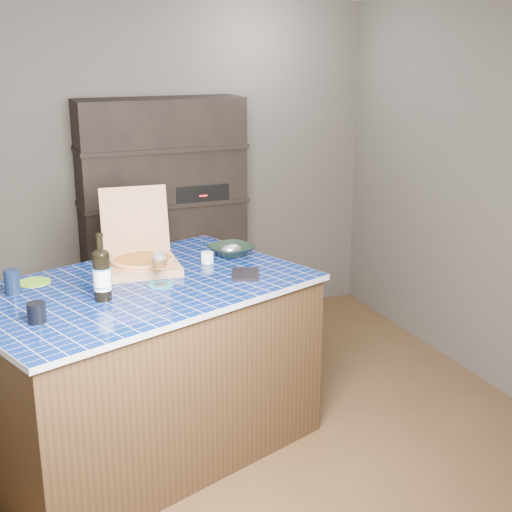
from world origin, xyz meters
name	(u,v)px	position (x,y,z in m)	size (l,w,h in m)	color
room	(235,221)	(0.00, 0.00, 1.25)	(3.50, 3.50, 3.50)	#503B22
shelving_unit	(164,220)	(0.00, 1.53, 0.90)	(1.20, 0.41, 1.80)	black
kitchen_island	(143,368)	(-0.55, -0.02, 0.48)	(2.03, 1.64, 0.96)	#412A19
pizza_box	(142,258)	(-0.47, 0.25, 1.02)	(0.42, 0.50, 0.42)	#9B7650
mead_bottle	(102,274)	(-0.77, -0.18, 1.09)	(0.09, 0.09, 0.34)	black
teal_trivet	(161,285)	(-0.45, -0.08, 0.96)	(0.13, 0.13, 0.01)	#1A7688
wine_glass	(160,262)	(-0.45, -0.08, 1.09)	(0.08, 0.08, 0.18)	white
tumbler	(37,313)	(-1.10, -0.36, 1.01)	(0.08, 0.08, 0.09)	black
dvd_case	(245,274)	(0.02, -0.09, 0.97)	(0.15, 0.21, 0.02)	black
bowl	(231,250)	(0.08, 0.30, 0.99)	(0.25, 0.25, 0.06)	black
foil_contents	(231,249)	(0.08, 0.30, 1.00)	(0.13, 0.11, 0.06)	silver
white_jar	(207,257)	(-0.09, 0.21, 0.99)	(0.07, 0.07, 0.06)	white
navy_cup	(12,282)	(-1.17, 0.09, 1.02)	(0.08, 0.08, 0.12)	black
green_trivet	(34,282)	(-1.06, 0.23, 0.96)	(0.17, 0.17, 0.01)	#6BA723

